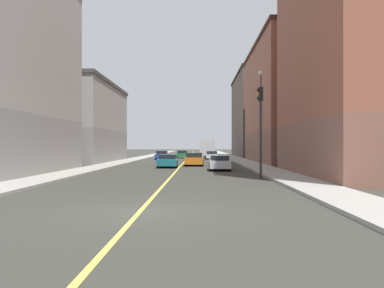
# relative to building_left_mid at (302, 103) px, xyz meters

# --- Properties ---
(ground_plane) EXTENTS (400.00, 400.00, 0.00)m
(ground_plane) POSITION_rel_building_left_mid_xyz_m (-14.68, -37.58, -7.38)
(ground_plane) COLOR #35352F
(ground_plane) RESTS_ON ground
(sidewalk_left) EXTENTS (2.56, 168.00, 0.15)m
(sidewalk_left) POSITION_rel_building_left_mid_xyz_m (-7.10, 11.42, -7.30)
(sidewalk_left) COLOR #9E9B93
(sidewalk_left) RESTS_ON ground
(sidewalk_right) EXTENTS (2.56, 168.00, 0.15)m
(sidewalk_right) POSITION_rel_building_left_mid_xyz_m (-22.25, 11.42, -7.30)
(sidewalk_right) COLOR #9E9B93
(sidewalk_right) RESTS_ON ground
(lane_center_stripe) EXTENTS (0.16, 154.00, 0.01)m
(lane_center_stripe) POSITION_rel_building_left_mid_xyz_m (-14.68, 11.42, -7.37)
(lane_center_stripe) COLOR #E5D14C
(lane_center_stripe) RESTS_ON ground
(building_left_mid) EXTENTS (11.95, 22.56, 14.74)m
(building_left_mid) POSITION_rel_building_left_mid_xyz_m (0.00, 0.00, 0.00)
(building_left_mid) COLOR brown
(building_left_mid) RESTS_ON ground
(building_left_far) EXTENTS (11.95, 22.95, 15.15)m
(building_left_far) POSITION_rel_building_left_mid_xyz_m (-0.00, 25.32, 0.21)
(building_left_far) COLOR brown
(building_left_far) RESTS_ON ground
(building_right_midblock) EXTENTS (11.95, 19.67, 9.89)m
(building_right_midblock) POSITION_rel_building_left_mid_xyz_m (-29.35, 0.15, -2.42)
(building_right_midblock) COLOR gray
(building_right_midblock) RESTS_ON ground
(traffic_light_left_near) EXTENTS (0.40, 0.32, 5.91)m
(traffic_light_left_near) POSITION_rel_building_left_mid_xyz_m (-8.80, -24.07, -3.55)
(traffic_light_left_near) COLOR #2D2D2D
(traffic_light_left_near) RESTS_ON ground
(street_lamp_left_near) EXTENTS (0.36, 0.36, 8.04)m
(street_lamp_left_near) POSITION_rel_building_left_mid_xyz_m (-7.78, -17.49, -2.43)
(street_lamp_left_near) COLOR #4C4C51
(street_lamp_left_near) RESTS_ON ground
(car_orange) EXTENTS (1.96, 4.14, 1.35)m
(car_orange) POSITION_rel_building_left_mid_xyz_m (-13.28, -8.15, -6.73)
(car_orange) COLOR orange
(car_orange) RESTS_ON ground
(car_white) EXTENTS (1.82, 4.52, 1.25)m
(car_white) POSITION_rel_building_left_mid_xyz_m (-10.86, 11.60, -6.76)
(car_white) COLOR white
(car_white) RESTS_ON ground
(car_teal) EXTENTS (1.99, 4.16, 1.26)m
(car_teal) POSITION_rel_building_left_mid_xyz_m (-15.80, -11.45, -6.75)
(car_teal) COLOR #196670
(car_teal) RESTS_ON ground
(car_silver) EXTENTS (1.86, 4.31, 1.27)m
(car_silver) POSITION_rel_building_left_mid_xyz_m (-11.02, -15.70, -6.75)
(car_silver) COLOR silver
(car_silver) RESTS_ON ground
(car_green) EXTENTS (1.90, 4.08, 1.26)m
(car_green) POSITION_rel_building_left_mid_xyz_m (-15.57, 16.89, -6.75)
(car_green) COLOR #1E6B38
(car_green) RESTS_ON ground
(car_blue) EXTENTS (1.86, 3.97, 1.31)m
(car_blue) POSITION_rel_building_left_mid_xyz_m (-18.31, 10.11, -6.74)
(car_blue) COLOR #23389E
(car_blue) RESTS_ON ground
(box_truck) EXTENTS (2.57, 6.78, 3.15)m
(box_truck) POSITION_rel_building_left_mid_xyz_m (-11.43, 19.39, -5.72)
(box_truck) COLOR navy
(box_truck) RESTS_ON ground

